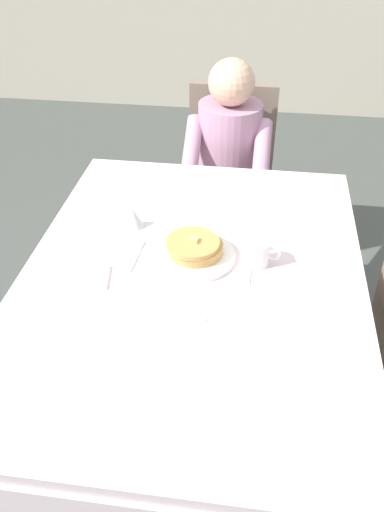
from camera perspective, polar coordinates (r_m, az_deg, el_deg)
The scene contains 12 objects.
ground_plane at distance 2.25m, azimuth 0.01°, elevation -16.79°, with size 14.00×14.00×0.00m, color #474C47.
dining_table_main at distance 1.77m, azimuth 0.02°, elevation -4.12°, with size 1.12×1.52×0.74m.
chair_diner at distance 2.81m, azimuth 4.04°, elevation 9.52°, with size 0.44×0.45×0.93m.
diner_person at distance 2.61m, azimuth 3.88°, elevation 10.69°, with size 0.40×0.43×1.12m.
plate_breakfast at distance 1.77m, azimuth 0.13°, elevation 0.04°, with size 0.28×0.28×0.02m, color white.
breakfast_stack at distance 1.76m, azimuth 0.23°, elevation 1.00°, with size 0.18×0.18×0.06m.
cup_coffee at distance 1.74m, azimuth 7.12°, elevation 0.30°, with size 0.11×0.08×0.08m.
syrup_pitcher at distance 1.92m, azimuth -6.34°, elevation 4.11°, with size 0.08×0.08×0.07m.
fork_left_of_plate at distance 1.79m, azimuth -5.99°, elevation 0.03°, with size 0.18×0.01×0.01m, color silver.
knife_right_of_plate at distance 1.75m, azimuth 6.22°, elevation -1.00°, with size 0.20×0.01×0.01m, color silver.
spoon_near_edge at distance 1.54m, azimuth -1.35°, elevation -6.95°, with size 0.15×0.01×0.01m, color silver.
napkin_folded at distance 1.72m, azimuth -11.73°, elevation -2.31°, with size 0.17×0.12×0.01m, color white.
Camera 1 is at (0.18, -1.33, 1.81)m, focal length 37.37 mm.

